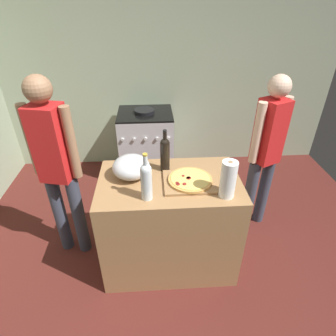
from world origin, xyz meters
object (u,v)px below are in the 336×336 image
(paper_towel_roll, at_px, (228,179))
(wine_bottle_dark, at_px, (146,180))
(pizza, at_px, (190,180))
(stove, at_px, (146,144))
(person_in_red, at_px, (266,150))
(mixing_bowl, at_px, (131,167))
(wine_bottle_clear, at_px, (165,153))
(person_in_stripes, at_px, (56,163))

(paper_towel_roll, height_order, wine_bottle_dark, wine_bottle_dark)
(pizza, bearing_deg, stove, 103.11)
(stove, xyz_separation_m, person_in_red, (1.11, -1.04, 0.45))
(pizza, bearing_deg, wine_bottle_dark, -153.57)
(pizza, relative_size, mixing_bowl, 1.15)
(wine_bottle_clear, height_order, person_in_stripes, person_in_stripes)
(pizza, xyz_separation_m, wine_bottle_clear, (-0.18, 0.20, 0.13))
(person_in_red, bearing_deg, mixing_bowl, -163.71)
(pizza, bearing_deg, person_in_stripes, 167.22)
(wine_bottle_clear, bearing_deg, stove, 97.49)
(wine_bottle_dark, distance_m, wine_bottle_clear, 0.39)
(wine_bottle_clear, height_order, person_in_red, person_in_red)
(wine_bottle_dark, relative_size, stove, 0.39)
(person_in_stripes, bearing_deg, mixing_bowl, -11.50)
(mixing_bowl, height_order, wine_bottle_dark, wine_bottle_dark)
(paper_towel_roll, distance_m, wine_bottle_dark, 0.56)
(mixing_bowl, relative_size, paper_towel_roll, 1.02)
(mixing_bowl, distance_m, stove, 1.49)
(paper_towel_roll, xyz_separation_m, person_in_stripes, (-1.28, 0.41, -0.07))
(wine_bottle_clear, xyz_separation_m, person_in_red, (0.94, 0.27, -0.15))
(wine_bottle_dark, xyz_separation_m, person_in_stripes, (-0.72, 0.40, -0.08))
(mixing_bowl, relative_size, person_in_red, 0.18)
(pizza, relative_size, wine_bottle_dark, 0.94)
(stove, bearing_deg, person_in_red, -43.05)
(mixing_bowl, bearing_deg, person_in_stripes, 168.50)
(paper_towel_roll, height_order, person_in_red, person_in_red)
(paper_towel_roll, relative_size, stove, 0.31)
(wine_bottle_dark, bearing_deg, person_in_stripes, 151.06)
(person_in_red, bearing_deg, person_in_stripes, -172.75)
(pizza, height_order, paper_towel_roll, paper_towel_roll)
(paper_towel_roll, bearing_deg, wine_bottle_clear, 138.37)
(mixing_bowl, bearing_deg, paper_towel_roll, -22.81)
(wine_bottle_dark, bearing_deg, stove, 90.90)
(mixing_bowl, distance_m, person_in_stripes, 0.61)
(stove, distance_m, person_in_red, 1.59)
(wine_bottle_clear, distance_m, stove, 1.45)
(pizza, relative_size, stove, 0.37)
(person_in_stripes, bearing_deg, person_in_red, 7.25)
(mixing_bowl, height_order, person_in_red, person_in_red)
(mixing_bowl, relative_size, stove, 0.32)
(wine_bottle_dark, distance_m, person_in_stripes, 0.83)
(mixing_bowl, xyz_separation_m, wine_bottle_clear, (0.26, 0.08, 0.07))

